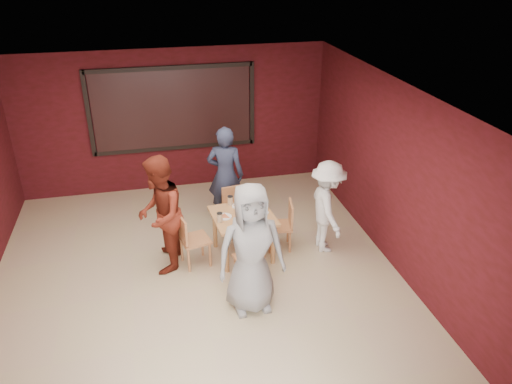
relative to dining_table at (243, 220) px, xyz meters
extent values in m
plane|color=tan|center=(-0.79, -0.68, -0.65)|extent=(7.00, 7.00, 0.00)
cube|color=black|center=(-0.79, 2.77, 1.00)|extent=(3.00, 0.02, 1.50)
cube|color=#C67E51|center=(0.00, 0.00, 0.07)|extent=(1.00, 1.00, 0.04)
cylinder|color=#C67E51|center=(-0.40, 0.34, -0.30)|extent=(0.07, 0.07, 0.69)
cylinder|color=#C67E51|center=(0.34, 0.40, -0.30)|extent=(0.07, 0.07, 0.69)
cylinder|color=#C67E51|center=(-0.34, -0.40, -0.30)|extent=(0.07, 0.07, 0.69)
cylinder|color=#C67E51|center=(0.40, -0.34, -0.30)|extent=(0.07, 0.07, 0.69)
cylinder|color=silver|center=(0.00, -0.29, 0.09)|extent=(0.23, 0.23, 0.01)
cone|color=#EC9853|center=(0.00, -0.29, 0.11)|extent=(0.21, 0.21, 0.02)
cylinder|color=beige|center=(0.13, -0.38, 0.16)|extent=(0.09, 0.09, 0.14)
cylinder|color=black|center=(0.13, -0.38, 0.23)|extent=(0.09, 0.09, 0.01)
cylinder|color=silver|center=(0.00, 0.29, 0.09)|extent=(0.23, 0.23, 0.01)
cone|color=#EC9853|center=(0.00, 0.29, 0.11)|extent=(0.21, 0.21, 0.02)
cylinder|color=beige|center=(-0.13, 0.38, 0.16)|extent=(0.09, 0.09, 0.14)
cylinder|color=black|center=(-0.13, 0.38, 0.23)|extent=(0.09, 0.09, 0.01)
cylinder|color=silver|center=(-0.29, 0.00, 0.09)|extent=(0.23, 0.23, 0.01)
cone|color=#EC9853|center=(-0.29, 0.00, 0.11)|extent=(0.21, 0.21, 0.02)
cylinder|color=beige|center=(-0.38, -0.13, 0.16)|extent=(0.09, 0.09, 0.14)
cylinder|color=black|center=(-0.38, -0.13, 0.23)|extent=(0.09, 0.09, 0.01)
cylinder|color=silver|center=(0.29, 0.00, 0.09)|extent=(0.23, 0.23, 0.01)
cone|color=#EC9853|center=(0.29, 0.00, 0.11)|extent=(0.21, 0.21, 0.02)
cylinder|color=beige|center=(0.38, 0.13, 0.16)|extent=(0.09, 0.09, 0.14)
cylinder|color=black|center=(0.38, 0.13, 0.23)|extent=(0.09, 0.09, 0.01)
cylinder|color=silver|center=(0.08, -0.03, 0.14)|extent=(0.06, 0.06, 0.10)
cylinder|color=silver|center=(0.02, -0.08, 0.13)|extent=(0.05, 0.05, 0.08)
cylinder|color=#9F0B1C|center=(-0.08, -0.05, 0.16)|extent=(0.07, 0.07, 0.15)
cube|color=black|center=(0.01, 0.09, 0.14)|extent=(0.14, 0.10, 0.11)
cube|color=#C0784A|center=(-0.07, -0.69, -0.26)|extent=(0.44, 0.44, 0.04)
cylinder|color=#C0784A|center=(0.06, -0.51, -0.46)|extent=(0.03, 0.03, 0.37)
cylinder|color=#C0784A|center=(-0.24, -0.56, -0.46)|extent=(0.03, 0.03, 0.37)
cylinder|color=#C0784A|center=(0.11, -0.81, -0.46)|extent=(0.03, 0.03, 0.37)
cylinder|color=#C0784A|center=(-0.19, -0.87, -0.46)|extent=(0.03, 0.03, 0.37)
cube|color=#C0784A|center=(-0.04, -0.86, -0.04)|extent=(0.38, 0.10, 0.36)
cube|color=#C0784A|center=(0.03, 0.64, -0.23)|extent=(0.46, 0.46, 0.04)
cylinder|color=#C0784A|center=(-0.11, 0.46, -0.45)|extent=(0.03, 0.03, 0.40)
cylinder|color=#C0784A|center=(0.22, 0.50, -0.45)|extent=(0.03, 0.03, 0.40)
cylinder|color=#C0784A|center=(-0.16, 0.78, -0.45)|extent=(0.03, 0.03, 0.40)
cylinder|color=#C0784A|center=(0.17, 0.83, -0.45)|extent=(0.03, 0.03, 0.40)
cube|color=#C0784A|center=(0.00, 0.82, 0.00)|extent=(0.41, 0.09, 0.39)
cube|color=#C0784A|center=(-0.77, -0.07, -0.21)|extent=(0.51, 0.51, 0.04)
cylinder|color=#C0784A|center=(-0.56, -0.20, -0.44)|extent=(0.04, 0.04, 0.41)
cylinder|color=#C0784A|center=(-0.64, 0.13, -0.44)|extent=(0.04, 0.04, 0.41)
cylinder|color=#C0784A|center=(-0.90, -0.28, -0.44)|extent=(0.04, 0.04, 0.41)
cylinder|color=#C0784A|center=(-0.98, 0.06, -0.44)|extent=(0.04, 0.04, 0.41)
cube|color=#C0784A|center=(-0.96, -0.12, 0.03)|extent=(0.13, 0.42, 0.40)
cube|color=#C0784A|center=(0.62, 0.08, -0.24)|extent=(0.46, 0.46, 0.04)
cylinder|color=#C0784A|center=(0.49, 0.27, -0.45)|extent=(0.03, 0.03, 0.39)
cylinder|color=#C0784A|center=(0.43, -0.05, -0.45)|extent=(0.03, 0.03, 0.39)
cylinder|color=#C0784A|center=(0.80, 0.21, -0.45)|extent=(0.03, 0.03, 0.39)
cylinder|color=#C0784A|center=(0.75, -0.11, -0.45)|extent=(0.03, 0.03, 0.39)
cube|color=#C0784A|center=(0.79, 0.05, -0.01)|extent=(0.10, 0.40, 0.38)
imported|color=gray|center=(-0.15, -1.26, 0.28)|extent=(0.93, 0.63, 1.86)
imported|color=#2B324D|center=(-0.06, 1.20, 0.24)|extent=(0.75, 0.61, 1.77)
imported|color=maroon|center=(-1.26, -0.04, 0.27)|extent=(0.84, 0.99, 1.82)
imported|color=white|center=(1.34, -0.11, 0.12)|extent=(0.61, 1.01, 1.54)
camera|label=1|loc=(-1.32, -6.63, 3.87)|focal=35.00mm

